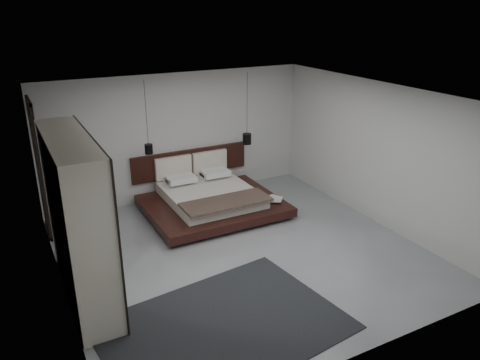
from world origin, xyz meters
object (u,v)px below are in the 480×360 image
pendant_left (149,149)px  rug (223,326)px  bed (210,198)px  pendant_right (247,139)px  wardrobe (78,220)px  lattice_screen (39,169)px

pendant_left → rug: bearing=-94.4°
bed → pendant_right: pendant_right is taller
bed → pendant_right: (1.13, 0.43, 1.05)m
bed → rug: bed is taller
pendant_right → wardrobe: bearing=-149.9°
pendant_left → pendant_right: same height
lattice_screen → pendant_right: (4.32, -0.11, 0.04)m
pendant_right → bed: bearing=-159.1°
bed → pendant_left: size_ratio=1.86×
rug → bed: bearing=68.2°
lattice_screen → rug: (1.75, -4.15, -1.29)m
pendant_right → wardrobe: (-4.07, -2.36, -0.09)m
pendant_left → wardrobe: (-1.81, -2.36, -0.18)m
bed → pendant_right: bearing=20.9°
lattice_screen → bed: lattice_screen is taller
lattice_screen → rug: lattice_screen is taller
bed → wardrobe: bearing=-146.7°
bed → lattice_screen: bearing=170.4°
lattice_screen → pendant_right: pendant_right is taller
lattice_screen → wardrobe: bearing=-84.2°
lattice_screen → wardrobe: size_ratio=1.02×
pendant_left → rug: size_ratio=0.46×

